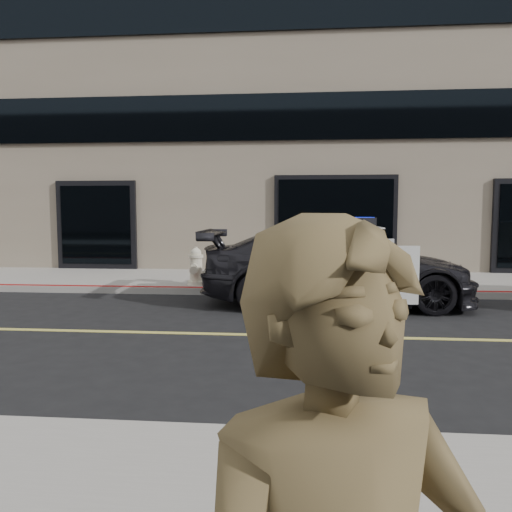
{
  "coord_description": "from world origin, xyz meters",
  "views": [
    {
      "loc": [
        -1.96,
        -7.37,
        1.88
      ],
      "look_at": [
        -2.82,
        2.2,
        1.0
      ],
      "focal_mm": 35.0,
      "sensor_mm": 36.0,
      "label": 1
    }
  ],
  "objects": [
    {
      "name": "sidewalk_n",
      "position": [
        0.0,
        5.25,
        0.07
      ],
      "size": [
        60.0,
        3.5,
        0.15
      ],
      "primitive_type": "cube",
      "color": "gray",
      "rests_on": "ground"
    },
    {
      "name": "fire_hydrant",
      "position": [
        -4.39,
        3.99,
        0.56
      ],
      "size": [
        0.4,
        0.56,
        0.88
      ],
      "color": "beige",
      "rests_on": "sidewalk_n"
    },
    {
      "name": "ground",
      "position": [
        0.0,
        0.0,
        0.0
      ],
      "size": [
        120.0,
        120.0,
        0.0
      ],
      "primitive_type": "plane",
      "color": "black",
      "rests_on": "ground"
    },
    {
      "name": "police_car",
      "position": [
        -1.25,
        2.59,
        0.78
      ],
      "size": [
        2.53,
        5.4,
        1.75
      ],
      "color": "black",
      "rests_on": "ground"
    },
    {
      "name": "building_n",
      "position": [
        0.0,
        10.5,
        6.0
      ],
      "size": [
        60.0,
        7.0,
        12.0
      ],
      "primitive_type": "cube",
      "color": "#756856",
      "rests_on": "ground"
    }
  ]
}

